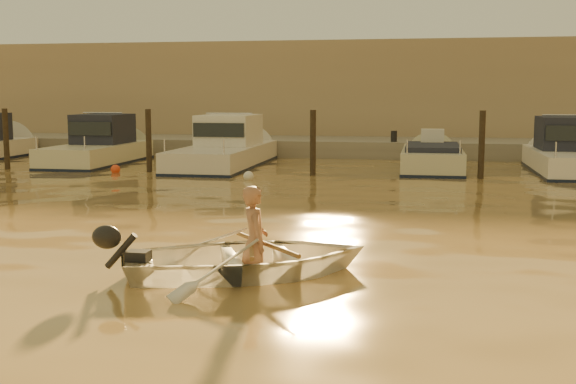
% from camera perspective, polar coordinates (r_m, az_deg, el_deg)
% --- Properties ---
extents(ground_plane, '(160.00, 160.00, 0.00)m').
position_cam_1_polar(ground_plane, '(8.92, -10.40, -8.50)').
color(ground_plane, olive).
rests_on(ground_plane, ground).
extents(dinghy, '(4.10, 3.61, 0.71)m').
position_cam_1_polar(dinghy, '(10.00, -3.19, -5.22)').
color(dinghy, white).
rests_on(dinghy, ground_plane).
extents(person, '(0.56, 0.66, 1.53)m').
position_cam_1_polar(person, '(9.97, -2.63, -3.89)').
color(person, '#9B694D').
rests_on(person, dinghy).
extents(outboard_motor, '(0.98, 0.73, 0.70)m').
position_cam_1_polar(outboard_motor, '(9.85, -11.85, -5.31)').
color(outboard_motor, black).
rests_on(outboard_motor, dinghy).
extents(oar_port, '(1.28, 1.73, 0.13)m').
position_cam_1_polar(oar_port, '(10.01, -1.79, -4.11)').
color(oar_port, brown).
rests_on(oar_port, dinghy).
extents(oar_starboard, '(0.57, 2.05, 0.13)m').
position_cam_1_polar(oar_starboard, '(9.97, -2.92, -4.16)').
color(oar_starboard, brown).
rests_on(oar_starboard, dinghy).
extents(moored_boat_1, '(2.09, 6.29, 1.75)m').
position_cam_1_polar(moored_boat_1, '(26.64, -14.86, 3.51)').
color(moored_boat_1, beige).
rests_on(moored_boat_1, ground_plane).
extents(moored_boat_2, '(2.31, 7.72, 1.75)m').
position_cam_1_polar(moored_boat_2, '(24.98, -5.08, 3.48)').
color(moored_boat_2, silver).
rests_on(moored_boat_2, ground_plane).
extents(moored_boat_3, '(1.91, 5.59, 0.95)m').
position_cam_1_polar(moored_boat_3, '(24.09, 11.31, 2.24)').
color(moored_boat_3, beige).
rests_on(moored_boat_3, ground_plane).
extents(moored_boat_4, '(2.04, 6.37, 1.75)m').
position_cam_1_polar(moored_boat_4, '(24.47, 21.22, 2.89)').
color(moored_boat_4, white).
rests_on(moored_boat_4, ground_plane).
extents(piling_0, '(0.18, 0.18, 2.20)m').
position_cam_1_polar(piling_0, '(25.74, -21.38, 3.71)').
color(piling_0, '#2D2319').
rests_on(piling_0, ground_plane).
extents(piling_1, '(0.18, 0.18, 2.20)m').
position_cam_1_polar(piling_1, '(23.48, -10.94, 3.77)').
color(piling_1, '#2D2319').
rests_on(piling_1, ground_plane).
extents(piling_2, '(0.18, 0.18, 2.20)m').
position_cam_1_polar(piling_2, '(22.09, 1.98, 3.66)').
color(piling_2, '#2D2319').
rests_on(piling_2, ground_plane).
extents(piling_3, '(0.18, 0.18, 2.20)m').
position_cam_1_polar(piling_3, '(21.90, 15.05, 3.36)').
color(piling_3, '#2D2319').
rests_on(piling_3, ground_plane).
extents(fender_b, '(0.30, 0.30, 0.30)m').
position_cam_1_polar(fender_b, '(23.55, -13.48, 1.75)').
color(fender_b, '#E6421B').
rests_on(fender_b, ground_plane).
extents(fender_c, '(0.30, 0.30, 0.30)m').
position_cam_1_polar(fender_c, '(21.02, -3.14, 1.25)').
color(fender_c, silver).
rests_on(fender_c, ground_plane).
extents(fender_d, '(0.30, 0.30, 0.30)m').
position_cam_1_polar(fender_d, '(22.16, 9.36, 1.50)').
color(fender_d, '#CB6417').
rests_on(fender_d, ground_plane).
extents(quay, '(52.00, 4.00, 1.00)m').
position_cam_1_polar(quay, '(29.74, 4.60, 3.25)').
color(quay, gray).
rests_on(quay, ground_plane).
extents(waterfront_building, '(46.00, 7.00, 4.80)m').
position_cam_1_polar(waterfront_building, '(35.12, 5.60, 7.60)').
color(waterfront_building, '#9E8466').
rests_on(waterfront_building, quay).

